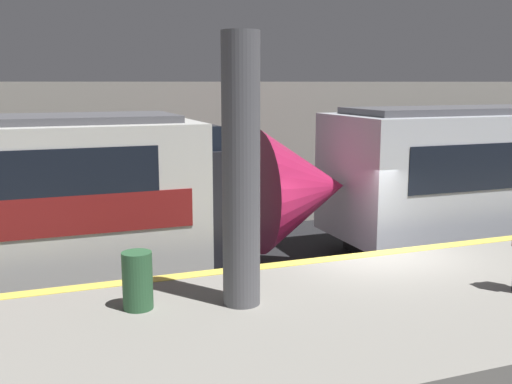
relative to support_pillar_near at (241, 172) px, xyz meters
The scene contains 5 objects.
ground_plane 4.81m from the support_pillar_near, 27.27° to the left, with size 120.00×120.00×0.00m, color black.
platform 4.20m from the support_pillar_near, 11.10° to the right, with size 40.00×4.69×1.10m.
station_rear_barrier 9.49m from the support_pillar_near, 69.60° to the left, with size 50.00×0.15×4.36m.
support_pillar_near is the anchor object (origin of this frame).
trash_bin 2.17m from the support_pillar_near, 167.36° to the left, with size 0.44×0.44×0.85m.
Camera 1 is at (-6.10, -9.73, 4.35)m, focal length 42.00 mm.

